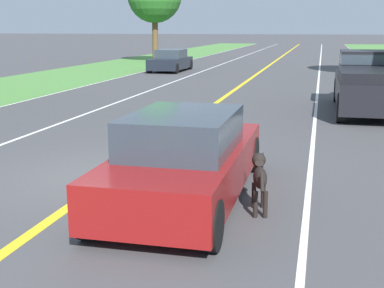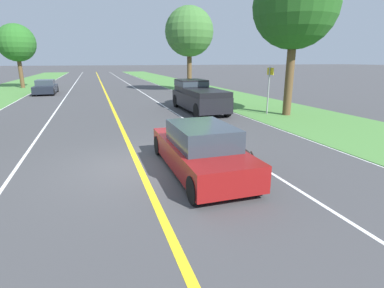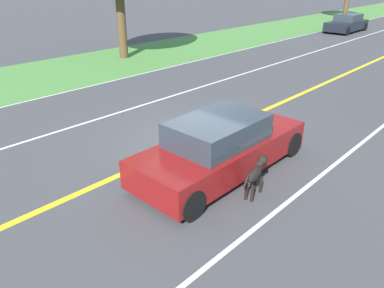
{
  "view_description": "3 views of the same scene",
  "coord_description": "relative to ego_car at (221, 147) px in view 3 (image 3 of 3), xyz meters",
  "views": [
    {
      "loc": [
        3.61,
        -8.77,
        2.66
      ],
      "look_at": [
        1.61,
        -0.5,
        0.79
      ],
      "focal_mm": 50.0,
      "sensor_mm": 36.0,
      "label": 1
    },
    {
      "loc": [
        -1.12,
        -8.61,
        3.09
      ],
      "look_at": [
        1.38,
        -0.94,
        0.83
      ],
      "focal_mm": 28.0,
      "sensor_mm": 36.0,
      "label": 2
    },
    {
      "loc": [
        6.54,
        -7.19,
        4.42
      ],
      "look_at": [
        1.38,
        -1.7,
        0.9
      ],
      "focal_mm": 35.0,
      "sensor_mm": 36.0,
      "label": 3
    }
  ],
  "objects": [
    {
      "name": "oncoming_car",
      "position": [
        -7.05,
        24.12,
        -0.03
      ],
      "size": [
        1.84,
        4.27,
        1.32
      ],
      "rotation": [
        0.0,
        0.0,
        3.14
      ],
      "color": "black",
      "rests_on": "ground"
    },
    {
      "name": "lane_dash_same_dir",
      "position": [
        1.88,
        0.96,
        -0.65
      ],
      "size": [
        0.1,
        160.0,
        0.01
      ],
      "primitive_type": "cube",
      "color": "white",
      "rests_on": "ground"
    },
    {
      "name": "centre_divider_line",
      "position": [
        -1.62,
        0.96,
        -0.65
      ],
      "size": [
        0.18,
        160.0,
        0.01
      ],
      "primitive_type": "cube",
      "color": "yellow",
      "rests_on": "ground"
    },
    {
      "name": "lane_edge_line_left",
      "position": [
        -8.62,
        0.96,
        -0.65
      ],
      "size": [
        0.14,
        160.0,
        0.01
      ],
      "primitive_type": "cube",
      "color": "white",
      "rests_on": "ground"
    },
    {
      "name": "dog",
      "position": [
        1.19,
        -0.26,
        -0.13
      ],
      "size": [
        0.34,
        1.09,
        0.83
      ],
      "rotation": [
        0.0,
        0.0,
        0.18
      ],
      "color": "black",
      "rests_on": "ground"
    },
    {
      "name": "lane_dash_oncoming",
      "position": [
        -5.12,
        0.96,
        -0.65
      ],
      "size": [
        0.1,
        160.0,
        0.01
      ],
      "primitive_type": "cube",
      "color": "white",
      "rests_on": "ground"
    },
    {
      "name": "ego_car",
      "position": [
        0.0,
        0.0,
        0.0
      ],
      "size": [
        1.8,
        4.64,
        1.4
      ],
      "color": "maroon",
      "rests_on": "ground"
    },
    {
      "name": "grass_verge_left",
      "position": [
        -11.62,
        0.96,
        -0.63
      ],
      "size": [
        6.0,
        160.0,
        0.03
      ],
      "primitive_type": "cube",
      "color": "#4C843D",
      "rests_on": "ground"
    },
    {
      "name": "ground_plane",
      "position": [
        -1.62,
        0.96,
        -0.65
      ],
      "size": [
        400.0,
        400.0,
        0.0
      ],
      "primitive_type": "plane",
      "color": "#424244"
    }
  ]
}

